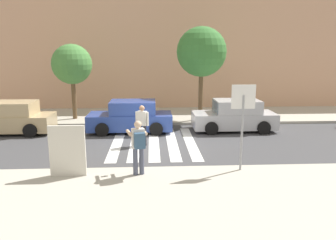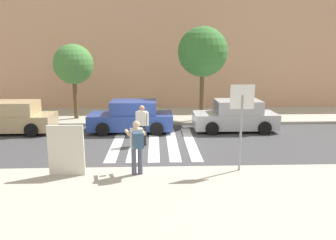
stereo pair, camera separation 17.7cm
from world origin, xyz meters
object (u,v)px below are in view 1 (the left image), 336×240
at_px(pedestrian_crossing, 142,123).
at_px(street_tree_center, 201,52).
at_px(parked_car_blue, 131,117).
at_px(stop_sign, 243,108).
at_px(photographer_with_backpack, 138,143).
at_px(parked_car_tan, 10,119).
at_px(street_tree_west, 72,65).
at_px(advertising_board, 67,151).
at_px(parked_car_silver, 234,116).

bearing_deg(pedestrian_crossing, street_tree_center, 55.24).
bearing_deg(parked_car_blue, stop_sign, -56.60).
height_order(photographer_with_backpack, parked_car_blue, photographer_with_backpack).
distance_m(photographer_with_backpack, parked_car_tan, 8.95).
distance_m(photographer_with_backpack, street_tree_west, 9.93).
relative_size(street_tree_west, advertising_board, 2.62).
xyz_separation_m(parked_car_blue, street_tree_center, (3.76, 2.06, 3.15)).
height_order(parked_car_silver, street_tree_center, street_tree_center).
height_order(parked_car_blue, advertising_board, advertising_board).
height_order(parked_car_silver, street_tree_west, street_tree_west).
relative_size(parked_car_blue, street_tree_west, 0.98).
distance_m(stop_sign, advertising_board, 5.62).
bearing_deg(street_tree_center, photographer_with_backpack, -110.99).
bearing_deg(parked_car_blue, pedestrian_crossing, -75.96).
distance_m(stop_sign, street_tree_center, 8.15).
xyz_separation_m(parked_car_blue, parked_car_silver, (5.19, -0.00, 0.00)).
height_order(parked_car_blue, parked_car_silver, same).
bearing_deg(photographer_with_backpack, street_tree_center, 69.01).
distance_m(pedestrian_crossing, advertising_board, 4.27).
bearing_deg(parked_car_tan, parked_car_silver, 0.00).
xyz_separation_m(photographer_with_backpack, advertising_board, (-2.18, 0.05, -0.23)).
bearing_deg(street_tree_west, pedestrian_crossing, -52.38).
height_order(stop_sign, street_tree_west, street_tree_west).
bearing_deg(street_tree_west, advertising_board, -78.61).
relative_size(stop_sign, street_tree_west, 0.67).
bearing_deg(stop_sign, street_tree_west, 130.15).
bearing_deg(parked_car_silver, pedestrian_crossing, -151.60).
relative_size(stop_sign, photographer_with_backpack, 1.61).
xyz_separation_m(photographer_with_backpack, parked_car_silver, (4.59, 6.18, -0.44)).
xyz_separation_m(photographer_with_backpack, street_tree_west, (-3.96, 8.88, 2.03)).
bearing_deg(parked_car_blue, street_tree_center, 28.69).
distance_m(parked_car_tan, parked_car_blue, 5.85).
xyz_separation_m(photographer_with_backpack, pedestrian_crossing, (0.02, 3.71, -0.19)).
xyz_separation_m(parked_car_silver, advertising_board, (-6.77, -6.13, 0.21)).
bearing_deg(pedestrian_crossing, parked_car_blue, 104.04).
relative_size(parked_car_blue, street_tree_center, 0.80).
relative_size(photographer_with_backpack, street_tree_west, 0.41).
bearing_deg(parked_car_silver, parked_car_blue, 180.00).
bearing_deg(parked_car_tan, street_tree_center, 12.09).
bearing_deg(photographer_with_backpack, parked_car_silver, 53.42).
xyz_separation_m(pedestrian_crossing, street_tree_west, (-3.98, 5.16, 2.22)).
height_order(photographer_with_backpack, street_tree_west, street_tree_west).
xyz_separation_m(pedestrian_crossing, parked_car_blue, (-0.62, 2.47, -0.25)).
bearing_deg(street_tree_center, street_tree_west, 174.91).
bearing_deg(advertising_board, photographer_with_backpack, -1.30).
bearing_deg(parked_car_tan, street_tree_west, 47.23).
height_order(street_tree_center, advertising_board, street_tree_center).
distance_m(parked_car_blue, street_tree_west, 4.97).
relative_size(stop_sign, parked_car_tan, 0.68).
distance_m(parked_car_blue, street_tree_center, 5.32).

